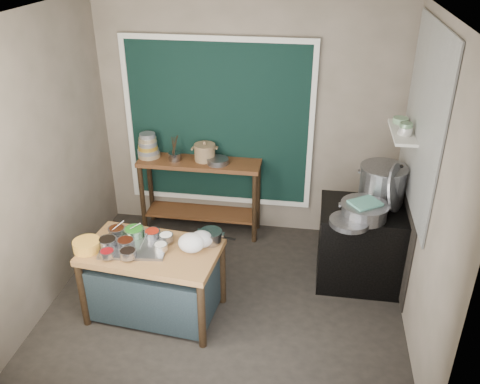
% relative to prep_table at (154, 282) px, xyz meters
% --- Properties ---
extents(floor, '(3.50, 3.00, 0.02)m').
position_rel_prep_table_xyz_m(floor, '(0.65, 0.30, -0.39)').
color(floor, '#28231F').
rests_on(floor, ground).
extents(back_wall, '(3.50, 0.02, 2.80)m').
position_rel_prep_table_xyz_m(back_wall, '(0.65, 1.81, 1.02)').
color(back_wall, '#7A6C5E').
rests_on(back_wall, floor).
extents(left_wall, '(0.02, 3.00, 2.80)m').
position_rel_prep_table_xyz_m(left_wall, '(-1.11, 0.30, 1.02)').
color(left_wall, '#7A6C5E').
rests_on(left_wall, floor).
extents(right_wall, '(0.02, 3.00, 2.80)m').
position_rel_prep_table_xyz_m(right_wall, '(2.41, 0.30, 1.02)').
color(right_wall, '#7A6C5E').
rests_on(right_wall, floor).
extents(ceiling, '(3.50, 3.00, 0.02)m').
position_rel_prep_table_xyz_m(ceiling, '(0.65, 0.30, 2.43)').
color(ceiling, '#7A6C5E').
rests_on(ceiling, back_wall).
extents(curtain_panel, '(2.10, 0.02, 1.90)m').
position_rel_prep_table_xyz_m(curtain_panel, '(0.30, 1.77, 0.98)').
color(curtain_panel, black).
rests_on(curtain_panel, back_wall).
extents(curtain_frame, '(2.22, 0.03, 2.02)m').
position_rel_prep_table_xyz_m(curtain_frame, '(0.30, 1.76, 0.98)').
color(curtain_frame, beige).
rests_on(curtain_frame, back_wall).
extents(tile_panel, '(0.02, 1.70, 1.70)m').
position_rel_prep_table_xyz_m(tile_panel, '(2.38, 0.85, 1.48)').
color(tile_panel, '#B2B2AA').
rests_on(tile_panel, right_wall).
extents(soot_patch, '(0.01, 1.30, 1.30)m').
position_rel_prep_table_xyz_m(soot_patch, '(2.39, 0.95, 0.32)').
color(soot_patch, black).
rests_on(soot_patch, right_wall).
extents(wall_shelf, '(0.22, 0.70, 0.03)m').
position_rel_prep_table_xyz_m(wall_shelf, '(2.28, 1.15, 1.23)').
color(wall_shelf, beige).
rests_on(wall_shelf, right_wall).
extents(prep_table, '(1.32, 0.84, 0.75)m').
position_rel_prep_table_xyz_m(prep_table, '(0.00, 0.00, 0.00)').
color(prep_table, olive).
rests_on(prep_table, floor).
extents(back_counter, '(1.45, 0.40, 0.95)m').
position_rel_prep_table_xyz_m(back_counter, '(0.10, 1.58, 0.10)').
color(back_counter, brown).
rests_on(back_counter, floor).
extents(stove_block, '(0.90, 0.68, 0.85)m').
position_rel_prep_table_xyz_m(stove_block, '(2.00, 0.85, 0.05)').
color(stove_block, black).
rests_on(stove_block, floor).
extents(stove_top, '(0.92, 0.69, 0.03)m').
position_rel_prep_table_xyz_m(stove_top, '(2.00, 0.85, 0.49)').
color(stove_top, black).
rests_on(stove_top, stove_block).
extents(condiment_tray, '(0.64, 0.49, 0.03)m').
position_rel_prep_table_xyz_m(condiment_tray, '(-0.16, 0.00, 0.39)').
color(condiment_tray, gray).
rests_on(condiment_tray, prep_table).
extents(condiment_bowls, '(0.67, 0.53, 0.08)m').
position_rel_prep_table_xyz_m(condiment_bowls, '(-0.20, 0.03, 0.44)').
color(condiment_bowls, gray).
rests_on(condiment_bowls, condiment_tray).
extents(yellow_basin, '(0.26, 0.26, 0.10)m').
position_rel_prep_table_xyz_m(yellow_basin, '(-0.57, -0.10, 0.42)').
color(yellow_basin, gold).
rests_on(yellow_basin, prep_table).
extents(saucepan, '(0.25, 0.25, 0.12)m').
position_rel_prep_table_xyz_m(saucepan, '(0.53, 0.20, 0.44)').
color(saucepan, gray).
rests_on(saucepan, prep_table).
extents(plastic_bag_a, '(0.26, 0.22, 0.18)m').
position_rel_prep_table_xyz_m(plastic_bag_a, '(0.38, 0.03, 0.47)').
color(plastic_bag_a, white).
rests_on(plastic_bag_a, prep_table).
extents(plastic_bag_b, '(0.27, 0.25, 0.16)m').
position_rel_prep_table_xyz_m(plastic_bag_b, '(0.45, 0.12, 0.45)').
color(plastic_bag_b, white).
rests_on(plastic_bag_b, prep_table).
extents(bowl_stack, '(0.26, 0.26, 0.30)m').
position_rel_prep_table_xyz_m(bowl_stack, '(-0.52, 1.60, 0.70)').
color(bowl_stack, tan).
rests_on(bowl_stack, back_counter).
extents(utensil_cup, '(0.20, 0.20, 0.09)m').
position_rel_prep_table_xyz_m(utensil_cup, '(-0.19, 1.57, 0.62)').
color(utensil_cup, gray).
rests_on(utensil_cup, back_counter).
extents(ceramic_crock, '(0.32, 0.32, 0.18)m').
position_rel_prep_table_xyz_m(ceramic_crock, '(0.16, 1.62, 0.66)').
color(ceramic_crock, brown).
rests_on(ceramic_crock, back_counter).
extents(wide_bowl, '(0.33, 0.33, 0.06)m').
position_rel_prep_table_xyz_m(wide_bowl, '(0.33, 1.54, 0.61)').
color(wide_bowl, gray).
rests_on(wide_bowl, back_counter).
extents(stock_pot, '(0.54, 0.54, 0.38)m').
position_rel_prep_table_xyz_m(stock_pot, '(2.14, 1.05, 0.70)').
color(stock_pot, gray).
rests_on(stock_pot, stove_top).
extents(pot_lid, '(0.30, 0.50, 0.49)m').
position_rel_prep_table_xyz_m(pot_lid, '(2.25, 0.89, 0.75)').
color(pot_lid, gray).
rests_on(pot_lid, stove_top).
extents(steamer, '(0.50, 0.50, 0.15)m').
position_rel_prep_table_xyz_m(steamer, '(1.95, 0.66, 0.58)').
color(steamer, gray).
rests_on(steamer, stove_top).
extents(green_cloth, '(0.35, 0.33, 0.02)m').
position_rel_prep_table_xyz_m(green_cloth, '(1.95, 0.66, 0.67)').
color(green_cloth, '#569F83').
rests_on(green_cloth, steamer).
extents(shallow_pan, '(0.41, 0.41, 0.05)m').
position_rel_prep_table_xyz_m(shallow_pan, '(1.81, 0.51, 0.53)').
color(shallow_pan, gray).
rests_on(shallow_pan, stove_top).
extents(shelf_bowl_stack, '(0.14, 0.14, 0.11)m').
position_rel_prep_table_xyz_m(shelf_bowl_stack, '(2.28, 1.06, 1.29)').
color(shelf_bowl_stack, silver).
rests_on(shelf_bowl_stack, wall_shelf).
extents(shelf_bowl_green, '(0.18, 0.18, 0.06)m').
position_rel_prep_table_xyz_m(shelf_bowl_green, '(2.28, 1.38, 1.27)').
color(shelf_bowl_green, gray).
rests_on(shelf_bowl_green, wall_shelf).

